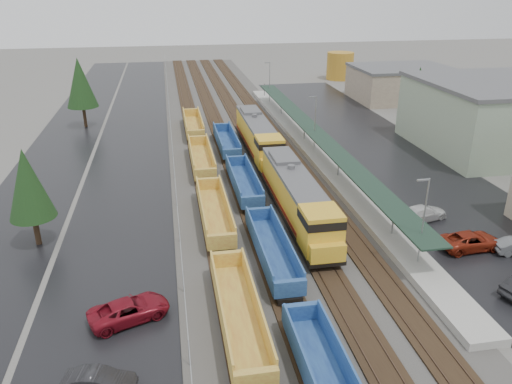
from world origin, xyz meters
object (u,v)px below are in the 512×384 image
well_string_yellow (224,254)px  parked_car_west_b (99,382)px  locomotive_trail (258,137)px  parked_car_west_c (129,310)px  locomotive_lead (298,198)px  parked_car_east_c (423,213)px  well_string_blue (272,250)px  parked_car_east_b (471,241)px  storage_tank (340,66)px

well_string_yellow → parked_car_west_b: bearing=-125.3°
locomotive_trail → parked_car_west_c: size_ratio=3.78×
locomotive_trail → parked_car_west_b: bearing=-112.5°
locomotive_lead → parked_car_east_c: size_ratio=4.08×
well_string_yellow → parked_car_east_c: 20.96m
locomotive_trail → well_string_blue: (-4.00, -27.96, -1.41)m
parked_car_east_b → storage_tank: bearing=-14.1°
parked_car_east_c → storage_tank: bearing=-28.4°
well_string_yellow → parked_car_west_c: (-7.35, -5.82, -0.38)m
parked_car_west_c → parked_car_east_b: bearing=-101.2°
well_string_yellow → parked_car_east_b: (21.68, -0.90, -0.38)m
well_string_blue → well_string_yellow: bearing=-179.1°
locomotive_lead → storage_tank: storage_tank is taller
well_string_yellow → parked_car_west_b: well_string_yellow is taller
well_string_blue → parked_car_east_c: well_string_blue is taller
well_string_blue → parked_car_west_c: size_ratio=13.43×
well_string_yellow → locomotive_lead: bearing=41.3°
locomotive_trail → storage_tank: size_ratio=3.34×
locomotive_lead → parked_car_east_c: bearing=-8.4°
parked_car_west_c → parked_car_east_c: (27.65, 11.02, -0.03)m
storage_tank → parked_car_west_c: bearing=-117.5°
storage_tank → well_string_yellow: bearing=-115.0°
storage_tank → parked_car_east_c: storage_tank is taller
parked_car_west_b → storage_tank: bearing=-14.8°
locomotive_trail → well_string_yellow: (-8.00, -28.02, -1.37)m
parked_car_west_c → well_string_blue: bearing=-83.5°
well_string_yellow → parked_car_east_b: bearing=-2.4°
locomotive_trail → well_string_yellow: 29.18m
locomotive_trail → parked_car_west_b: 43.72m
parked_car_east_b → locomotive_lead: bearing=56.9°
storage_tank → parked_car_east_c: size_ratio=1.22×
parked_car_east_b → parked_car_west_b: bearing=107.6°
well_string_blue → storage_tank: bearing=67.3°
well_string_blue → parked_car_west_c: well_string_blue is taller
locomotive_trail → parked_car_west_c: bearing=-114.4°
parked_car_east_c → well_string_yellow: bearing=88.9°
locomotive_lead → parked_car_east_b: 15.91m
parked_car_east_b → parked_car_east_c: parked_car_east_b is taller
parked_car_west_b → parked_car_west_c: bearing=-0.1°
parked_car_west_b → locomotive_lead: bearing=-29.1°
locomotive_lead → parked_car_east_c: (12.30, -1.82, -1.78)m
locomotive_lead → well_string_yellow: size_ratio=0.22×
locomotive_trail → storage_tank: 60.18m
storage_tank → parked_car_west_b: storage_tank is taller
parked_car_east_b → parked_car_east_c: size_ratio=1.08×
locomotive_trail → parked_car_east_b: size_ratio=3.78×
locomotive_lead → parked_car_east_b: locomotive_lead is taller
well_string_blue → locomotive_lead: bearing=60.1°
storage_tank → locomotive_trail: bearing=-119.4°
locomotive_lead → locomotive_trail: size_ratio=1.00×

